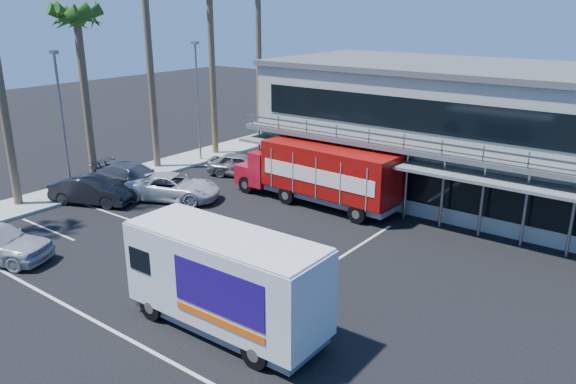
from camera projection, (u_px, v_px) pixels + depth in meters
The scene contains 13 objects.
ground at pixel (253, 274), 22.59m from camera, with size 120.00×120.00×0.00m, color black.
building at pixel (469, 132), 31.01m from camera, with size 22.40×12.00×7.30m.
curb_strip at pixel (135, 174), 35.72m from camera, with size 3.00×32.00×0.16m, color #A5A399.
palm_c at pixel (78, 26), 30.53m from camera, with size 2.80×2.80×10.75m.
palm_e at pixel (210, 1), 37.55m from camera, with size 2.80×2.80×12.25m.
light_pole_near at pixel (62, 119), 30.10m from camera, with size 0.50×0.25×8.09m.
light_pole_far at pixel (198, 96), 37.65m from camera, with size 0.50×0.25×8.09m.
red_truck at pixel (319, 172), 29.96m from camera, with size 9.91×2.75×3.31m.
white_van at pixel (226, 280), 18.15m from camera, with size 7.04×2.51×3.42m.
parked_car_b at pixel (92, 190), 30.45m from camera, with size 1.58×4.54×1.50m, color black.
parked_car_c at pixel (173, 187), 31.08m from camera, with size 2.41×5.24×1.46m, color silver.
parked_car_d at pixel (134, 178), 32.55m from camera, with size 2.19×5.38×1.56m, color #333944.
parked_car_e at pixel (242, 165), 35.42m from camera, with size 1.75×4.35×1.48m, color slate.
Camera 1 is at (13.49, -15.39, 10.22)m, focal length 35.00 mm.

